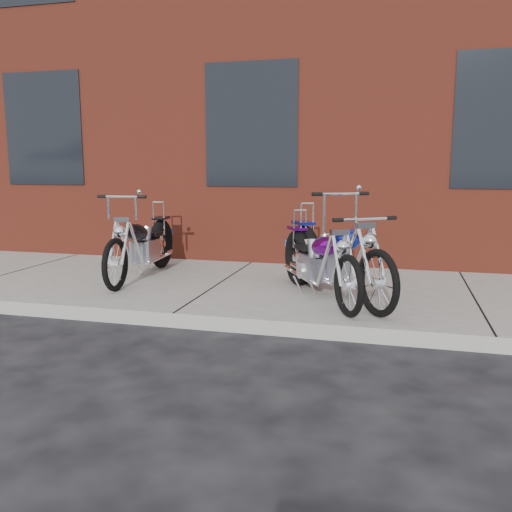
# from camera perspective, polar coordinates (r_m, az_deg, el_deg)

# --- Properties ---
(ground) EXTENTS (120.00, 120.00, 0.00)m
(ground) POSITION_cam_1_polar(r_m,az_deg,el_deg) (5.54, -8.69, -7.49)
(ground) COLOR black
(ground) RESTS_ON ground
(sidewalk) EXTENTS (22.00, 3.00, 0.15)m
(sidewalk) POSITION_cam_1_polar(r_m,az_deg,el_deg) (6.87, -3.77, -3.42)
(sidewalk) COLOR slate
(sidewalk) RESTS_ON ground
(building_brick) EXTENTS (22.00, 10.00, 8.00)m
(building_brick) POSITION_cam_1_polar(r_m,az_deg,el_deg) (13.25, 5.49, 19.83)
(building_brick) COLOR maroon
(building_brick) RESTS_ON ground
(chopper_purple) EXTENTS (1.15, 1.91, 1.20)m
(chopper_purple) POSITION_cam_1_polar(r_m,az_deg,el_deg) (6.03, 6.56, -0.80)
(chopper_purple) COLOR black
(chopper_purple) RESTS_ON sidewalk
(chopper_blue) EXTENTS (1.45, 1.94, 1.01)m
(chopper_blue) POSITION_cam_1_polar(r_m,az_deg,el_deg) (6.09, 8.17, -0.43)
(chopper_blue) COLOR black
(chopper_blue) RESTS_ON sidewalk
(chopper_third) EXTENTS (0.54, 2.19, 1.11)m
(chopper_third) POSITION_cam_1_polar(r_m,az_deg,el_deg) (7.26, -11.86, 0.87)
(chopper_third) COLOR black
(chopper_third) RESTS_ON sidewalk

